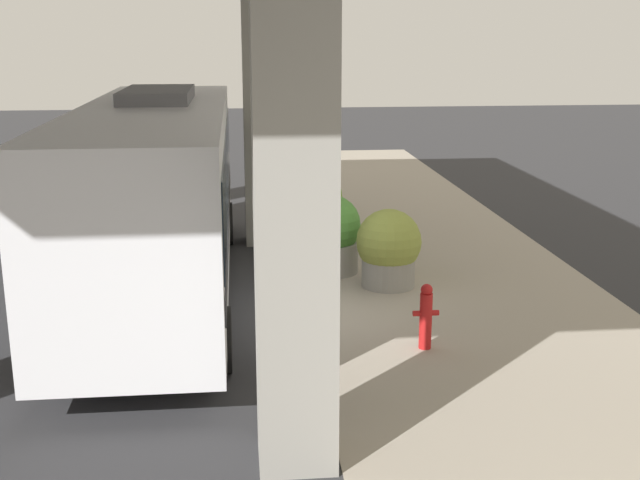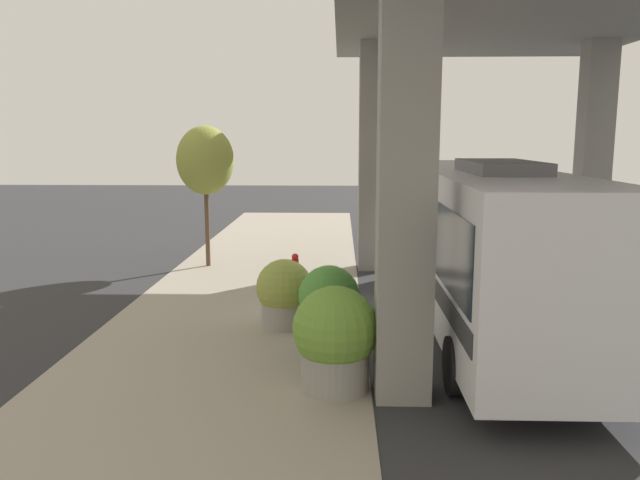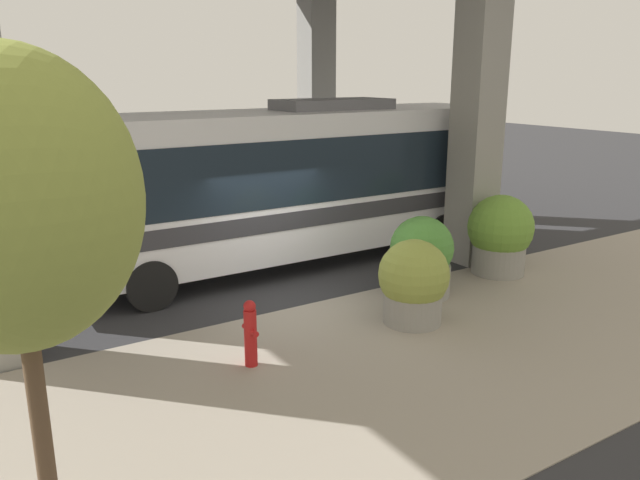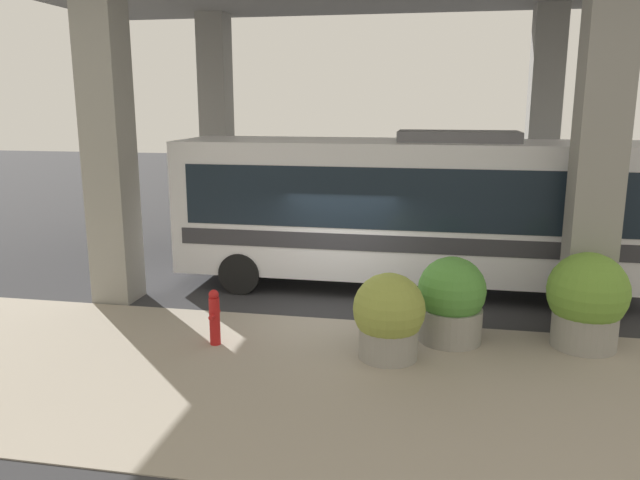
% 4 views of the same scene
% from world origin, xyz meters
% --- Properties ---
extents(ground_plane, '(80.00, 80.00, 0.00)m').
position_xyz_m(ground_plane, '(0.00, 0.00, 0.00)').
color(ground_plane, '#2D2D30').
rests_on(ground_plane, ground).
extents(sidewalk_strip, '(6.00, 40.00, 0.02)m').
position_xyz_m(sidewalk_strip, '(-3.00, 0.00, 0.01)').
color(sidewalk_strip, gray).
rests_on(sidewalk_strip, ground).
extents(bus, '(2.75, 11.10, 3.85)m').
position_xyz_m(bus, '(2.65, -1.43, 2.08)').
color(bus, silver).
rests_on(bus, ground).
extents(fire_hydrant, '(0.42, 0.20, 1.09)m').
position_xyz_m(fire_hydrant, '(-1.80, 1.93, 0.55)').
color(fire_hydrant, '#B21919').
rests_on(fire_hydrant, ground).
extents(planter_front, '(1.29, 1.29, 1.58)m').
position_xyz_m(planter_front, '(-1.81, -1.34, 0.78)').
color(planter_front, gray).
rests_on(planter_front, ground).
extents(planter_middle, '(1.47, 1.47, 1.83)m').
position_xyz_m(planter_middle, '(-0.62, -4.91, 0.92)').
color(planter_middle, gray).
rests_on(planter_middle, ground).
extents(planter_back, '(1.29, 1.29, 1.67)m').
position_xyz_m(planter_back, '(-0.77, -2.45, 0.81)').
color(planter_back, gray).
rests_on(planter_back, ground).
extents(street_tree_near, '(1.88, 1.88, 4.68)m').
position_xyz_m(street_tree_near, '(-4.98, 5.32, 3.53)').
color(street_tree_near, brown).
rests_on(street_tree_near, ground).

